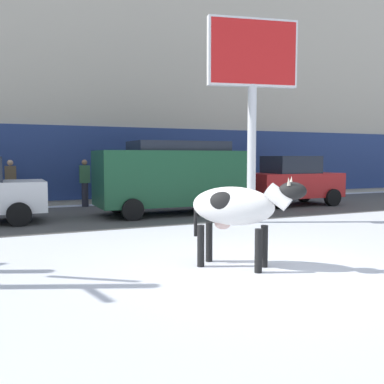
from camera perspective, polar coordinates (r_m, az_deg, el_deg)
The scene contains 10 objects.
ground_plane at distance 7.16m, azimuth 9.70°, elevation -10.27°, with size 120.00×120.00×0.00m, color white.
road_strip at distance 14.15m, azimuth -8.14°, elevation -2.85°, with size 60.00×5.60×0.01m, color #514F4C.
building_facade at distance 20.88m, azimuth -13.56°, elevation 17.36°, with size 44.00×6.10×13.00m.
cow_holstein at distance 7.21m, azimuth 5.73°, elevation -2.03°, with size 1.59×1.67×1.54m.
billboard at distance 12.47m, azimuth 7.93°, elevation 16.05°, with size 2.51×0.73×5.56m.
car_darkgreen_van at distance 13.94m, azimuth -2.83°, elevation 2.19°, with size 4.63×2.17×2.32m.
car_red_hatchback at distance 16.95m, azimuth 13.05°, elevation 1.44°, with size 3.53×1.96×1.86m.
pedestrian_near_billboard at distance 16.98m, azimuth -6.15°, elevation 1.38°, with size 0.36×0.24×1.73m.
pedestrian_by_cars at distance 16.15m, azimuth -22.56°, elevation 0.88°, with size 0.36×0.24×1.73m.
pedestrian_far_left at distance 16.42m, azimuth -13.81°, elevation 1.16°, with size 0.36×0.24×1.73m.
Camera 1 is at (-3.88, -5.73, 1.83)m, focal length 40.88 mm.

